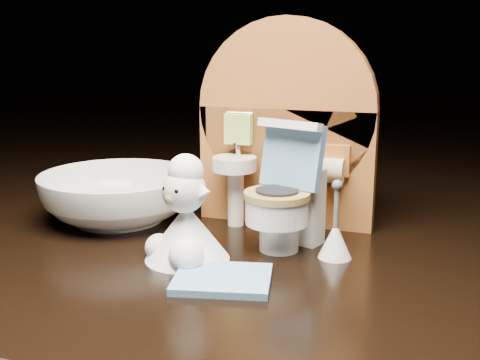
% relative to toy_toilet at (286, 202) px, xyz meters
% --- Properties ---
extents(backdrop_panel, '(0.13, 0.05, 0.15)m').
position_rel_toy_toilet_xyz_m(backdrop_panel, '(-0.01, 0.05, 0.04)').
color(backdrop_panel, '#A45D29').
rests_on(backdrop_panel, ground).
extents(toy_toilet, '(0.05, 0.06, 0.09)m').
position_rel_toy_toilet_xyz_m(toy_toilet, '(0.00, 0.00, 0.00)').
color(toy_toilet, white).
rests_on(toy_toilet, ground).
extents(bath_mat, '(0.06, 0.06, 0.00)m').
position_rel_toy_toilet_xyz_m(bath_mat, '(-0.02, -0.07, -0.03)').
color(bath_mat, '#699ACC').
rests_on(bath_mat, ground).
extents(toilet_brush, '(0.02, 0.02, 0.05)m').
position_rel_toy_toilet_xyz_m(toilet_brush, '(0.03, -0.01, -0.02)').
color(toilet_brush, white).
rests_on(toilet_brush, ground).
extents(plush_lamb, '(0.05, 0.06, 0.07)m').
position_rel_toy_toilet_xyz_m(plush_lamb, '(-0.05, -0.04, -0.01)').
color(plush_lamb, white).
rests_on(plush_lamb, ground).
extents(ceramic_bowl, '(0.13, 0.13, 0.04)m').
position_rel_toy_toilet_xyz_m(ceramic_bowl, '(-0.14, 0.02, -0.01)').
color(ceramic_bowl, white).
rests_on(ceramic_bowl, ground).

